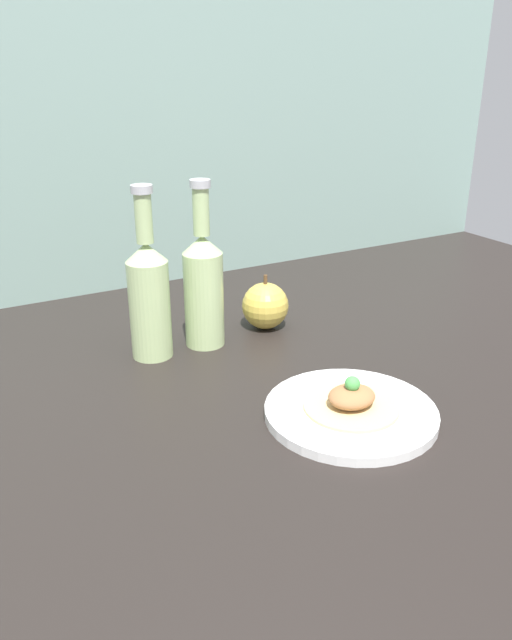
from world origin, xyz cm
name	(u,v)px	position (x,y,z in cm)	size (l,w,h in cm)	color
ground_plane	(290,393)	(0.00, 0.00, -2.00)	(180.00, 110.00, 4.00)	black
wall_backsplash	(147,83)	(0.00, 53.50, 40.00)	(180.00, 3.00, 80.00)	#84A399
plate	(351,411)	(1.71, -12.36, 0.85)	(22.89, 22.89, 1.60)	white
plated_food	(351,400)	(1.71, -12.36, 2.55)	(12.66, 12.66, 4.62)	#D6BC7F
cider_bottle_left	(149,295)	(-14.51, 18.41, 10.33)	(6.47, 6.47, 27.24)	#B7D18E
cider_bottle_right	(203,285)	(-5.24, 18.41, 10.33)	(6.47, 6.47, 27.24)	#B7D18E
apple	(265,306)	(6.96, 19.52, 4.11)	(8.21, 8.21, 9.78)	gold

